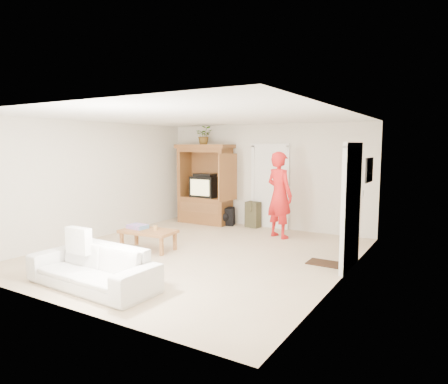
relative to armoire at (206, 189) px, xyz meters
The scene contains 19 objects.
floor 3.22m from the armoire, 59.36° to the right, with size 6.00×6.00×0.00m, color tan.
ceiling 3.53m from the armoire, 59.36° to the right, with size 6.00×6.00×0.00m, color white.
wall_back 1.66m from the armoire, 12.11° to the left, with size 5.50×5.50×0.00m, color silver.
wall_front 5.89m from the armoire, 74.44° to the right, with size 5.50×5.50×0.00m, color silver.
wall_left 2.94m from the armoire, 113.79° to the right, with size 6.00×6.00×0.00m, color silver.
wall_right 5.09m from the armoire, 31.60° to the right, with size 6.00×6.00×0.00m, color silver.
armoire is the anchor object (origin of this frame).
door_back 1.76m from the armoire, 10.13° to the left, with size 0.85×0.05×2.04m, color white.
doorway_right 4.77m from the armoire, 25.61° to the right, with size 0.05×0.90×2.04m, color black.
framed_picture 4.43m from the armoire, 10.03° to the right, with size 0.03×0.60×0.48m, color black.
doormat 4.48m from the armoire, 28.01° to the right, with size 0.60×0.40×0.02m, color #382316.
plant 1.43m from the armoire, 126.74° to the right, with size 0.43×0.37×0.47m, color #4C7238.
man 2.43m from the armoire, 13.73° to the right, with size 0.71×0.46×1.94m, color red.
sofa 5.16m from the armoire, 75.49° to the right, with size 2.08×0.81×0.61m, color silver.
coffee_table 3.05m from the armoire, 79.00° to the right, with size 1.14×0.69×0.41m.
towel 3.00m from the armoire, 84.28° to the right, with size 0.38×0.28×0.08m, color #F250C0.
candle 3.02m from the armoire, 76.01° to the right, with size 0.08×0.08×0.10m, color tan.
backpack_black 0.95m from the armoire, ahead, with size 0.38×0.22×0.46m, color black, non-canonical shape.
backpack_olive 1.48m from the armoire, ahead, with size 0.34×0.25×0.65m, color #47442B, non-canonical shape.
Camera 1 is at (4.28, -6.17, 2.07)m, focal length 32.00 mm.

